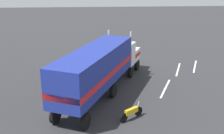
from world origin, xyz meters
TOP-DOWN VIEW (x-y plane):
  - ground_plane at (0.00, 0.00)m, footprint 120.00×120.00m
  - lane_stripe_near at (-4.78, -3.50)m, footprint 4.06×1.98m
  - lane_stripe_mid at (0.15, -6.13)m, footprint 4.15×1.76m
  - lane_stripe_far at (1.01, -8.26)m, footprint 4.11×1.88m
  - semi_truck at (-5.70, 2.19)m, footprint 13.92×8.17m
  - person_bystander at (-2.29, 4.10)m, footprint 0.43×0.48m
  - motorcycle at (-9.96, 0.23)m, footprint 1.35×1.74m

SIDE VIEW (x-z plane):
  - ground_plane at x=0.00m, z-range 0.00..0.00m
  - lane_stripe_near at x=-4.78m, z-range 0.00..0.01m
  - lane_stripe_mid at x=0.15m, z-range 0.00..0.01m
  - lane_stripe_far at x=1.01m, z-range 0.00..0.01m
  - motorcycle at x=-9.96m, z-range -0.08..1.04m
  - person_bystander at x=-2.29m, z-range 0.08..1.71m
  - semi_truck at x=-5.70m, z-range 0.27..4.77m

